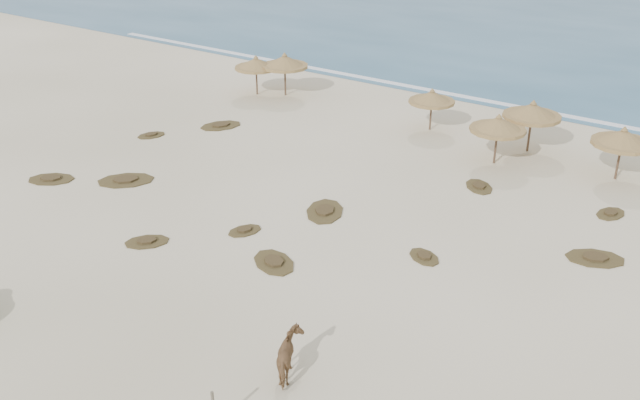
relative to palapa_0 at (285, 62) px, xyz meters
The scene contains 21 objects.
ground 23.06m from the palapa_0, 58.00° to the right, with size 160.00×160.00×0.00m, color beige.
foam_line 13.99m from the palapa_0, 28.26° to the left, with size 70.00×0.60×0.01m, color silver.
palapa_0 is the anchor object (origin of this frame).
palapa_1 1.95m from the palapa_0, 150.87° to the right, with size 3.24×3.24×2.69m.
palapa_2 11.14m from the palapa_0, ahead, with size 3.41×3.41×2.53m.
palapa_3 16.55m from the palapa_0, 10.94° to the right, with size 3.24×3.24×2.74m.
palapa_4 17.09m from the palapa_0, ahead, with size 3.73×3.73×2.93m.
palapa_5 22.10m from the palapa_0, ahead, with size 3.49×3.49×2.80m.
horse 29.02m from the palapa_0, 52.34° to the right, with size 0.78×1.72×1.45m, color brown.
scrub_0 18.04m from the palapa_0, 93.59° to the right, with size 2.77×2.52×0.16m.
scrub_1 16.12m from the palapa_0, 82.58° to the right, with size 3.29×3.27×0.16m.
scrub_2 19.62m from the palapa_0, 57.83° to the right, with size 1.48×1.79×0.16m.
scrub_3 17.94m from the palapa_0, 46.89° to the right, with size 2.69×3.07×0.16m.
scrub_4 22.78m from the palapa_0, 38.35° to the right, with size 1.85×1.64×0.16m.
scrub_5 25.70m from the palapa_0, 23.54° to the right, with size 2.79×2.41×0.16m.
scrub_6 7.50m from the palapa_0, 85.41° to the right, with size 2.63×2.97×0.16m.
scrub_7 18.18m from the palapa_0, 21.00° to the right, with size 2.15×2.19×0.16m.
scrub_8 11.02m from the palapa_0, 98.70° to the right, with size 1.62×1.92×0.16m.
scrub_9 22.25m from the palapa_0, 53.84° to the right, with size 2.65×2.30×0.16m.
scrub_10 23.75m from the palapa_0, 14.19° to the right, with size 1.46×1.86×0.16m.
scrub_11 21.15m from the palapa_0, 68.70° to the right, with size 2.15×2.19×0.16m.
Camera 1 is at (16.36, -17.41, 14.64)m, focal length 40.00 mm.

